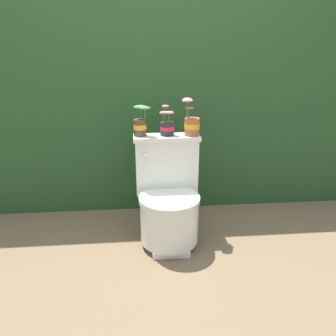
{
  "coord_description": "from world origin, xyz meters",
  "views": [
    {
      "loc": [
        -0.11,
        -2.07,
        1.35
      ],
      "look_at": [
        0.08,
        0.11,
        0.56
      ],
      "focal_mm": 35.0,
      "sensor_mm": 36.0,
      "label": 1
    }
  ],
  "objects": [
    {
      "name": "potted_plant_midleft",
      "position": [
        0.09,
        0.23,
        0.84
      ],
      "size": [
        0.11,
        0.1,
        0.21
      ],
      "color": "#262628",
      "rests_on": "toilet"
    },
    {
      "name": "potted_plant_left",
      "position": [
        -0.1,
        0.23,
        0.86
      ],
      "size": [
        0.13,
        0.1,
        0.22
      ],
      "color": "#47382D",
      "rests_on": "toilet"
    },
    {
      "name": "ground_plane",
      "position": [
        0.0,
        0.0,
        0.0
      ],
      "size": [
        12.0,
        12.0,
        0.0
      ],
      "primitive_type": "plane",
      "color": "brown"
    },
    {
      "name": "potted_plant_middle",
      "position": [
        0.26,
        0.21,
        0.86
      ],
      "size": [
        0.13,
        0.11,
        0.27
      ],
      "color": "#9E5638",
      "rests_on": "toilet"
    },
    {
      "name": "toilet",
      "position": [
        0.08,
        0.07,
        0.32
      ],
      "size": [
        0.48,
        0.52,
        0.77
      ],
      "color": "silver",
      "rests_on": "ground"
    },
    {
      "name": "hedge_backdrop",
      "position": [
        0.0,
        0.98,
        0.87
      ],
      "size": [
        3.75,
        0.75,
        1.74
      ],
      "color": "#234723",
      "rests_on": "ground"
    }
  ]
}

